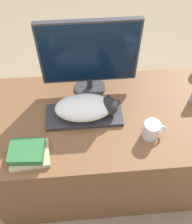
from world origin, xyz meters
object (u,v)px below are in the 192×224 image
object	(u,v)px
cat	(88,107)
monitor	(89,56)
keyboard	(84,115)
book_stack	(28,153)
coffee_mug	(152,130)

from	to	relation	value
cat	monitor	world-z (taller)	monitor
keyboard	book_stack	size ratio (longest dim) A/B	2.03
keyboard	book_stack	bearing A→B (deg)	-141.77
cat	book_stack	distance (m)	0.41
monitor	coffee_mug	bearing A→B (deg)	-50.83
keyboard	coffee_mug	xyz separation A→B (m)	(0.36, -0.16, 0.04)
cat	coffee_mug	world-z (taller)	cat
cat	monitor	bearing A→B (deg)	83.62
coffee_mug	book_stack	world-z (taller)	coffee_mug
coffee_mug	book_stack	size ratio (longest dim) A/B	0.58
keyboard	book_stack	distance (m)	0.39
keyboard	monitor	size ratio (longest dim) A/B	0.79
monitor	keyboard	bearing A→B (deg)	-102.60
cat	book_stack	xyz separation A→B (m)	(-0.33, -0.24, -0.05)
cat	coffee_mug	size ratio (longest dim) A/B	2.84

